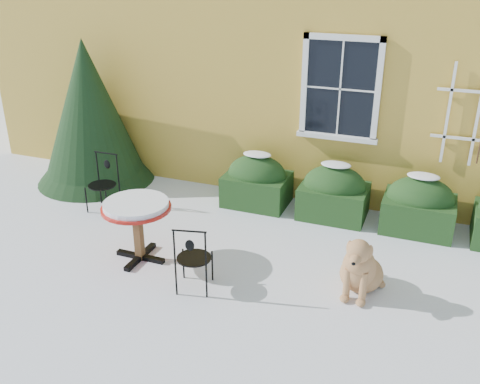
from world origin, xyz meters
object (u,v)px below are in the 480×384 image
at_px(patio_chair_far, 103,183).
at_px(dog, 360,269).
at_px(bistro_table, 137,212).
at_px(patio_chair_near, 193,258).
at_px(evergreen_shrub, 91,126).

height_order(patio_chair_far, dog, patio_chair_far).
xyz_separation_m(bistro_table, patio_chair_near, (1.02, -0.39, -0.27)).
distance_m(bistro_table, patio_chair_near, 1.12).
height_order(bistro_table, patio_chair_near, patio_chair_near).
height_order(patio_chair_near, dog, patio_chair_near).
xyz_separation_m(bistro_table, dog, (2.96, 0.28, -0.38)).
height_order(evergreen_shrub, dog, evergreen_shrub).
bearing_deg(patio_chair_near, bistro_table, -34.24).
relative_size(patio_chair_near, dog, 0.97).
bearing_deg(bistro_table, patio_chair_near, -20.97).
bearing_deg(patio_chair_far, evergreen_shrub, 130.76).
height_order(bistro_table, patio_chair_far, patio_chair_far).
bearing_deg(evergreen_shrub, bistro_table, -44.35).
bearing_deg(patio_chair_near, evergreen_shrub, -51.69).
height_order(evergreen_shrub, patio_chair_near, evergreen_shrub).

